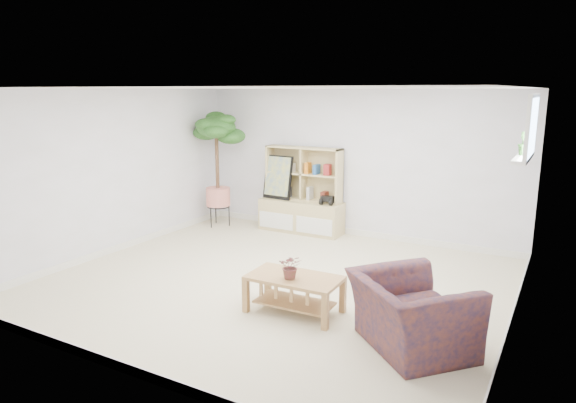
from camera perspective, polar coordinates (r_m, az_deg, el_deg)
The scene contains 14 objects.
floor at distance 6.59m, azimuth -1.30°, elevation -8.87°, with size 5.50×5.00×0.01m, color beige.
ceiling at distance 6.15m, azimuth -1.41°, elevation 12.49°, with size 5.50×5.00×0.01m, color white.
walls at distance 6.26m, azimuth -1.35°, elevation 1.43°, with size 5.51×5.01×2.40m.
baseboard at distance 6.57m, azimuth -1.30°, elevation -8.47°, with size 5.50×5.00×0.10m, color white, non-canonical shape.
window at distance 5.92m, azimuth 25.52°, elevation 7.44°, with size 0.10×0.98×0.68m, color #C3DEFE, non-canonical shape.
window_sill at distance 5.95m, azimuth 24.67°, elevation 4.43°, with size 0.14×1.00×0.04m, color white.
storage_unit at distance 8.67m, azimuth 1.48°, elevation 1.26°, with size 1.45×0.49×1.45m, color #D0B97C, non-canonical shape.
poster at distance 8.80m, azimuth -1.12°, elevation 2.71°, with size 0.54×0.12×0.75m, color yellow, non-canonical shape.
toy_truck at distance 8.42m, azimuth 4.40°, elevation 0.20°, with size 0.30×0.20×0.16m, color black, non-canonical shape.
coffee_table at distance 5.67m, azimuth 0.71°, elevation -10.26°, with size 1.00×0.55×0.41m, color #986635, non-canonical shape.
table_plant at distance 5.48m, azimuth 0.32°, elevation -7.22°, with size 0.25×0.21×0.27m, color #1C5E1D.
floor_tree at distance 9.09m, azimuth -7.86°, elevation 3.50°, with size 0.74×0.74×2.02m, color #153F12, non-canonical shape.
armchair at distance 4.99m, azimuth 13.57°, elevation -11.53°, with size 1.05×0.92×0.78m, color #131A3F.
sill_plant at distance 6.00m, azimuth 24.85°, elevation 5.95°, with size 0.15×0.12×0.27m, color #153F12.
Camera 1 is at (3.13, -5.29, 2.37)m, focal length 32.00 mm.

